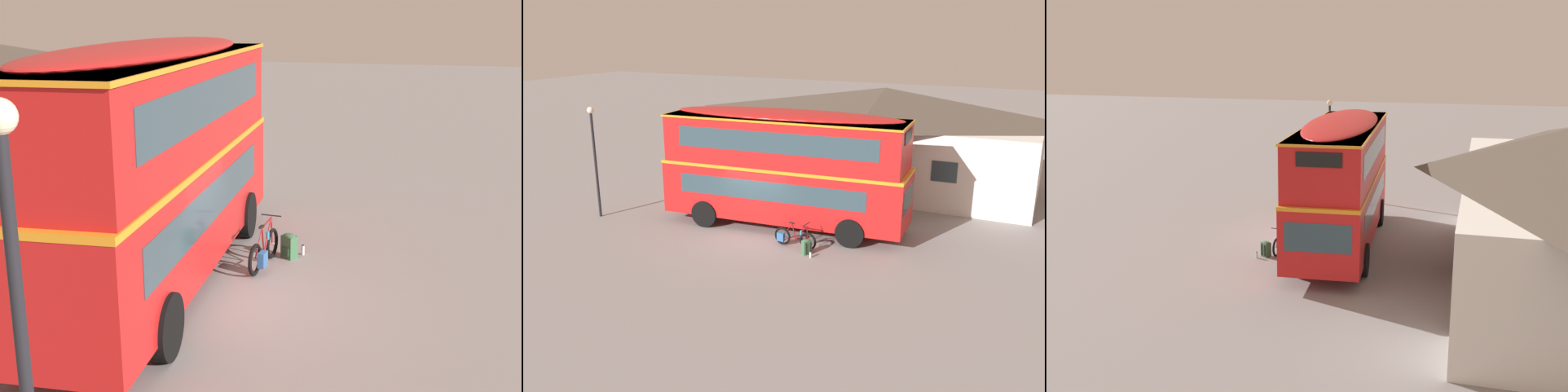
# 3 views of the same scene
# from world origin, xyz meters

# --- Properties ---
(ground_plane) EXTENTS (120.00, 120.00, 0.00)m
(ground_plane) POSITION_xyz_m (0.00, 0.00, 0.00)
(ground_plane) COLOR gray
(double_decker_bus) EXTENTS (10.05, 3.25, 4.79)m
(double_decker_bus) POSITION_xyz_m (0.65, 1.40, 2.64)
(double_decker_bus) COLOR black
(double_decker_bus) RESTS_ON ground
(touring_bicycle) EXTENTS (1.77, 0.46, 1.02)m
(touring_bicycle) POSITION_xyz_m (1.90, -0.49, 0.37)
(touring_bicycle) COLOR black
(touring_bicycle) RESTS_ON ground
(backpack_on_ground) EXTENTS (0.37, 0.40, 0.57)m
(backpack_on_ground) POSITION_xyz_m (2.61, -0.89, 0.29)
(backpack_on_ground) COLOR #386642
(backpack_on_ground) RESTS_ON ground
(water_bottle_clear_plastic) EXTENTS (0.07, 0.07, 0.24)m
(water_bottle_clear_plastic) POSITION_xyz_m (2.88, -1.15, 0.11)
(water_bottle_clear_plastic) COLOR silver
(water_bottle_clear_plastic) RESTS_ON ground
(street_lamp) EXTENTS (0.28, 0.28, 4.74)m
(street_lamp) POSITION_xyz_m (-7.11, -0.92, 2.92)
(street_lamp) COLOR black
(street_lamp) RESTS_ON ground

